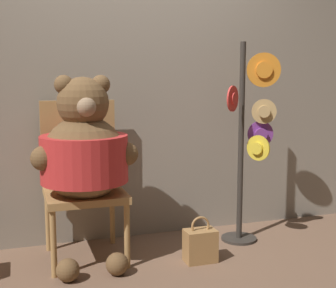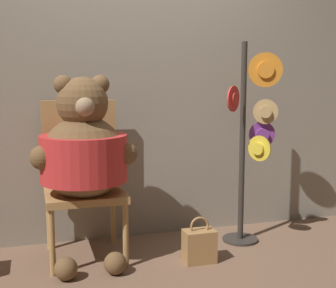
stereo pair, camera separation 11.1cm
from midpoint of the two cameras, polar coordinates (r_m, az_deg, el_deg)
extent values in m
plane|color=brown|center=(3.45, -1.97, -13.75)|extent=(14.00, 14.00, 0.00)
cube|color=gray|center=(3.74, -4.19, 6.76)|extent=(8.00, 0.10, 2.40)
cylinder|color=#B2844C|center=(3.18, -12.96, -11.66)|extent=(0.04, 0.04, 0.45)
cylinder|color=#B2844C|center=(3.24, -4.19, -11.09)|extent=(0.04, 0.04, 0.45)
cylinder|color=#B2844C|center=(3.65, -13.45, -9.03)|extent=(0.04, 0.04, 0.45)
cylinder|color=#B2844C|center=(3.70, -5.84, -8.60)|extent=(0.04, 0.04, 0.45)
cube|color=#B2844C|center=(3.36, -9.21, -6.01)|extent=(0.55, 0.56, 0.05)
cube|color=#B2844C|center=(3.55, -9.86, 0.27)|extent=(0.55, 0.04, 0.62)
sphere|color=brown|center=(3.22, -9.26, -1.70)|extent=(0.58, 0.58, 0.58)
cylinder|color=red|center=(3.22, -9.26, -1.70)|extent=(0.59, 0.59, 0.32)
sphere|color=brown|center=(3.18, -9.42, 4.99)|extent=(0.35, 0.35, 0.35)
sphere|color=brown|center=(3.16, -11.67, 7.11)|extent=(0.13, 0.13, 0.13)
sphere|color=brown|center=(3.19, -7.29, 7.22)|extent=(0.13, 0.13, 0.13)
sphere|color=#997A5B|center=(3.04, -9.07, 4.51)|extent=(0.13, 0.13, 0.13)
sphere|color=brown|center=(3.13, -14.12, -1.62)|extent=(0.16, 0.16, 0.16)
sphere|color=brown|center=(3.19, -4.22, -1.18)|extent=(0.16, 0.16, 0.16)
sphere|color=brown|center=(3.15, -11.33, -14.70)|extent=(0.15, 0.15, 0.15)
sphere|color=brown|center=(3.19, -5.44, -14.28)|extent=(0.15, 0.15, 0.15)
cylinder|color=#332D28|center=(3.84, 9.62, -11.38)|extent=(0.28, 0.28, 0.02)
cylinder|color=#332D28|center=(3.66, 9.90, 0.00)|extent=(0.04, 0.04, 1.55)
cylinder|color=#7A388E|center=(3.68, 12.23, 1.17)|extent=(0.20, 0.07, 0.20)
cylinder|color=#7A388E|center=(3.68, 12.23, 1.17)|extent=(0.11, 0.10, 0.10)
cylinder|color=tan|center=(3.63, 12.67, 3.87)|extent=(0.17, 0.10, 0.19)
cylinder|color=tan|center=(3.63, 12.67, 3.87)|extent=(0.11, 0.11, 0.09)
cylinder|color=orange|center=(3.65, 12.65, 8.81)|extent=(0.25, 0.09, 0.26)
cylinder|color=orange|center=(3.65, 12.65, 8.81)|extent=(0.13, 0.08, 0.13)
cylinder|color=red|center=(3.46, 8.88, 5.48)|extent=(0.15, 0.13, 0.19)
cylinder|color=red|center=(3.46, 8.88, 5.48)|extent=(0.10, 0.09, 0.09)
cylinder|color=yellow|center=(3.58, 11.94, -0.54)|extent=(0.11, 0.17, 0.19)
cylinder|color=yellow|center=(3.58, 11.94, -0.54)|extent=(0.10, 0.11, 0.09)
cube|color=#A87A47|center=(3.36, 4.80, -12.30)|extent=(0.22, 0.14, 0.23)
torus|color=#A87A47|center=(3.31, 4.83, -9.95)|extent=(0.14, 0.02, 0.14)
camera|label=1|loc=(0.06, -89.06, 0.14)|focal=50.00mm
camera|label=2|loc=(0.06, 90.94, -0.14)|focal=50.00mm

